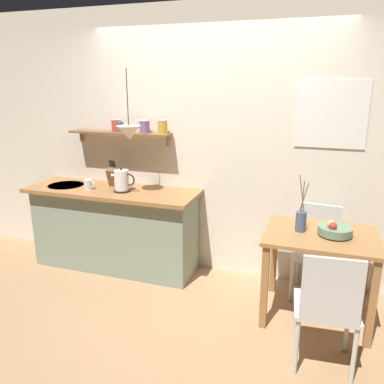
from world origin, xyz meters
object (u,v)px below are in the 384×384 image
Objects in this scene: twig_vase at (301,220)px; pendant_lamp at (129,132)px; knife_block at (113,176)px; coffee_mug_by_sink at (88,184)px; dining_chair_far at (317,247)px; electric_kettle at (122,181)px; dining_table at (320,249)px; fruit_bowl at (335,230)px; dining_chair_near at (328,305)px.

twig_vase is 1.76m from pendant_lamp.
knife_block is 2.27× the size of coffee_mug_by_sink.
electric_kettle is at bearing -175.07° from dining_chair_far.
dining_table is at bearing -10.27° from knife_block.
fruit_bowl is 0.42× the size of pendant_lamp.
dining_table is 0.28m from twig_vase.
dining_table is 1.05× the size of dining_chair_far.
fruit_bowl is at bearing -10.06° from knife_block.
knife_block reaches higher than fruit_bowl.
knife_block is (-0.19, 0.16, 0.00)m from electric_kettle.
electric_kettle is at bearing 173.41° from dining_table.
dining_chair_near is 3.37× the size of fruit_bowl.
dining_chair_far reaches higher than dining_table.
electric_kettle is at bearing 149.56° from pendant_lamp.
coffee_mug_by_sink reaches higher than dining_chair_near.
pendant_lamp is at bearing 175.64° from dining_table.
knife_block is (-2.14, 0.39, 0.37)m from dining_table.
twig_vase reaches higher than coffee_mug_by_sink.
dining_chair_far is at bearing 5.04° from coffee_mug_by_sink.
dining_chair_far is 3.32× the size of electric_kettle.
electric_kettle is (-2.05, 0.23, 0.19)m from fruit_bowl.
electric_kettle is 2.05× the size of coffee_mug_by_sink.
dining_chair_far is at bearing 0.12° from knife_block.
coffee_mug_by_sink is at bearing -174.96° from dining_chair_far.
pendant_lamp reaches higher than fruit_bowl.
dining_chair_far is 1.35× the size of pendant_lamp.
dining_table is 0.42m from dining_chair_far.
pendant_lamp is (-1.90, 0.15, 0.70)m from fruit_bowl.
coffee_mug_by_sink is at bearing 175.33° from fruit_bowl.
dining_chair_near is at bearing -24.02° from electric_kettle.
dining_chair_far is 2.01m from electric_kettle.
fruit_bowl is at bearing 87.71° from dining_chair_near.
twig_vase is 1.67× the size of knife_block.
twig_vase is 1.80m from electric_kettle.
twig_vase is 2.16m from coffee_mug_by_sink.
electric_kettle reaches higher than coffee_mug_by_sink.
fruit_bowl reaches higher than dining_chair_far.
dining_chair_far is 0.56m from twig_vase.
fruit_bowl is (0.12, -0.40, 0.33)m from dining_chair_far.
fruit_bowl reaches higher than dining_table.
electric_kettle reaches higher than dining_chair_near.
dining_chair_near is at bearing -70.45° from twig_vase.
dining_chair_far is 0.53m from fruit_bowl.
coffee_mug_by_sink is (-0.18, -0.20, -0.06)m from knife_block.
electric_kettle is 0.90× the size of knife_block.
fruit_bowl is at bearing -4.40° from pendant_lamp.
dining_chair_near is 1.07m from dining_chair_far.
dining_table is 3.15× the size of knife_block.
electric_kettle is at bearing 155.98° from dining_chair_near.
pendant_lamp is (-1.87, 0.81, 1.00)m from dining_chair_near.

